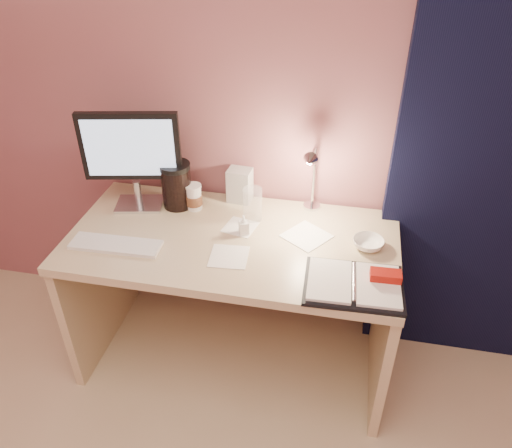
% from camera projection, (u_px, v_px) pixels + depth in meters
% --- Properties ---
extents(room, '(3.50, 3.50, 3.50)m').
position_uv_depth(room, '(480.00, 138.00, 1.98)').
color(room, '#C6B28E').
rests_on(room, ground).
extents(desk, '(1.40, 0.70, 0.73)m').
position_uv_depth(desk, '(237.00, 268.00, 2.30)').
color(desk, tan).
rests_on(desk, ground).
extents(monitor, '(0.43, 0.19, 0.46)m').
position_uv_depth(monitor, '(131.00, 152.00, 2.17)').
color(monitor, silver).
rests_on(monitor, desk).
extents(keyboard, '(0.38, 0.12, 0.02)m').
position_uv_depth(keyboard, '(116.00, 245.00, 2.06)').
color(keyboard, white).
rests_on(keyboard, desk).
extents(planner, '(0.38, 0.29, 0.06)m').
position_uv_depth(planner, '(356.00, 283.00, 1.85)').
color(planner, black).
rests_on(planner, desk).
extents(paper_a, '(0.16, 0.16, 0.00)m').
position_uv_depth(paper_a, '(229.00, 257.00, 2.01)').
color(paper_a, white).
rests_on(paper_a, desk).
extents(paper_b, '(0.16, 0.16, 0.00)m').
position_uv_depth(paper_b, '(240.00, 227.00, 2.18)').
color(paper_b, white).
rests_on(paper_b, desk).
extents(paper_c, '(0.24, 0.24, 0.00)m').
position_uv_depth(paper_c, '(307.00, 236.00, 2.12)').
color(paper_c, white).
rests_on(paper_c, desk).
extents(coffee_cup, '(0.08, 0.08, 0.12)m').
position_uv_depth(coffee_cup, '(194.00, 198.00, 2.28)').
color(coffee_cup, white).
rests_on(coffee_cup, desk).
extents(clear_cup, '(0.09, 0.09, 0.15)m').
position_uv_depth(clear_cup, '(252.00, 204.00, 2.20)').
color(clear_cup, white).
rests_on(clear_cup, desk).
extents(bowl, '(0.16, 0.16, 0.04)m').
position_uv_depth(bowl, '(368.00, 244.00, 2.05)').
color(bowl, white).
rests_on(bowl, desk).
extents(lotion_bottle, '(0.05, 0.05, 0.09)m').
position_uv_depth(lotion_bottle, '(244.00, 225.00, 2.12)').
color(lotion_bottle, white).
rests_on(lotion_bottle, desk).
extents(dark_jar, '(0.14, 0.14, 0.19)m').
position_uv_depth(dark_jar, '(177.00, 187.00, 2.28)').
color(dark_jar, black).
rests_on(dark_jar, desk).
extents(product_box, '(0.11, 0.09, 0.16)m').
position_uv_depth(product_box, '(240.00, 185.00, 2.33)').
color(product_box, silver).
rests_on(product_box, desk).
extents(desk_lamp, '(0.09, 0.21, 0.34)m').
position_uv_depth(desk_lamp, '(314.00, 176.00, 2.13)').
color(desk_lamp, silver).
rests_on(desk_lamp, desk).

